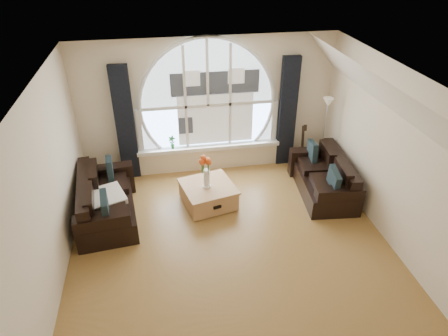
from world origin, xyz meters
TOP-DOWN VIEW (x-y plane):
  - ground at (0.00, 0.00)m, footprint 5.00×5.50m
  - ceiling at (0.00, 0.00)m, footprint 5.00×5.50m
  - wall_back at (0.00, 2.75)m, footprint 5.00×0.01m
  - wall_left at (-2.50, 0.00)m, footprint 0.01×5.50m
  - wall_right at (2.50, 0.00)m, footprint 0.01×5.50m
  - attic_slope at (2.20, 0.00)m, footprint 0.92×5.50m
  - arched_window at (0.00, 2.72)m, footprint 2.60×0.06m
  - window_sill at (0.00, 2.65)m, footprint 2.90×0.22m
  - window_frame at (0.00, 2.69)m, footprint 2.76×0.08m
  - neighbor_house at (0.15, 2.71)m, footprint 1.70×0.02m
  - curtain_left at (-1.60, 2.63)m, footprint 0.35×0.12m
  - curtain_right at (1.60, 2.63)m, footprint 0.35×0.12m
  - sofa_left at (-1.96, 1.33)m, footprint 1.04×1.81m
  - sofa_right at (1.97, 1.40)m, footprint 0.97×1.70m
  - coffee_chest at (-0.20, 1.41)m, footprint 1.07×1.07m
  - throw_blanket at (-1.94, 1.22)m, footprint 0.71×0.71m
  - vase_flowers at (-0.23, 1.39)m, footprint 0.24×0.24m
  - floor_lamp at (2.22, 2.16)m, footprint 0.24×0.24m
  - guitar at (1.84, 2.31)m, footprint 0.39×0.28m
  - potted_plant at (-0.74, 2.65)m, footprint 0.16×0.13m

SIDE VIEW (x-z plane):
  - ground at x=0.00m, z-range -0.01..0.01m
  - coffee_chest at x=-0.20m, z-range 0.00..0.44m
  - sofa_left at x=-1.96m, z-range 0.02..0.78m
  - sofa_right at x=1.97m, z-range 0.04..0.76m
  - throw_blanket at x=-1.94m, z-range 0.45..0.55m
  - window_sill at x=0.00m, z-range 0.47..0.55m
  - guitar at x=1.84m, z-range 0.00..1.06m
  - potted_plant at x=-0.74m, z-range 0.55..0.82m
  - vase_flowers at x=-0.23m, z-range 0.44..1.14m
  - floor_lamp at x=2.22m, z-range 0.00..1.60m
  - curtain_left at x=-1.60m, z-range 0.00..2.30m
  - curtain_right at x=1.60m, z-range 0.00..2.30m
  - wall_back at x=0.00m, z-range 0.00..2.70m
  - wall_left at x=-2.50m, z-range 0.00..2.70m
  - wall_right at x=2.50m, z-range 0.00..2.70m
  - neighbor_house at x=0.15m, z-range 0.75..2.25m
  - arched_window at x=0.00m, z-range 0.55..2.70m
  - window_frame at x=0.00m, z-range 0.55..2.70m
  - attic_slope at x=2.20m, z-range 1.99..2.71m
  - ceiling at x=0.00m, z-range 2.70..2.71m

